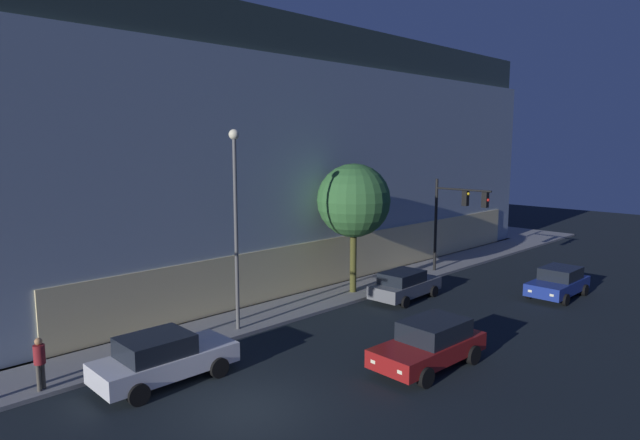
# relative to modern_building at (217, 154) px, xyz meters

# --- Properties ---
(ground_plane) EXTENTS (120.00, 120.00, 0.00)m
(ground_plane) POSITION_rel_modern_building_xyz_m (-14.24, -22.29, -7.26)
(ground_plane) COLOR black
(modern_building) EXTENTS (39.24, 28.42, 14.63)m
(modern_building) POSITION_rel_modern_building_xyz_m (0.00, 0.00, 0.00)
(modern_building) COLOR #4C4C51
(modern_building) RESTS_ON ground
(traffic_light_far_corner) EXTENTS (0.33, 3.76, 5.77)m
(traffic_light_far_corner) POSITION_rel_modern_building_xyz_m (5.16, -17.59, -3.12)
(traffic_light_far_corner) COLOR black
(traffic_light_far_corner) RESTS_ON sidewalk_corner
(street_lamp_sidewalk) EXTENTS (0.44, 0.44, 8.51)m
(street_lamp_sidewalk) POSITION_rel_modern_building_xyz_m (-10.23, -16.41, -1.81)
(street_lamp_sidewalk) COLOR #5A5A5A
(street_lamp_sidewalk) RESTS_ON sidewalk_corner
(sidewalk_tree) EXTENTS (3.90, 3.90, 6.90)m
(sidewalk_tree) POSITION_rel_modern_building_xyz_m (-2.26, -15.92, -2.18)
(sidewalk_tree) COLOR #48471E
(sidewalk_tree) RESTS_ON sidewalk_corner
(pedestrian_waiting) EXTENTS (0.36, 0.36, 1.75)m
(pedestrian_waiting) POSITION_rel_modern_building_xyz_m (-18.28, -16.71, -6.06)
(pedestrian_waiting) COLOR #4C473D
(pedestrian_waiting) RESTS_ON sidewalk_corner
(car_white) EXTENTS (4.78, 2.25, 1.70)m
(car_white) POSITION_rel_modern_building_xyz_m (-15.02, -18.68, -6.39)
(car_white) COLOR silver
(car_white) RESTS_ON ground
(car_red) EXTENTS (4.74, 2.32, 1.69)m
(car_red) POSITION_rel_modern_building_xyz_m (-7.45, -24.30, -6.38)
(car_red) COLOR maroon
(car_red) RESTS_ON ground
(car_grey) EXTENTS (4.43, 2.13, 1.52)m
(car_grey) POSITION_rel_modern_building_xyz_m (-1.07, -18.45, -6.47)
(car_grey) COLOR slate
(car_grey) RESTS_ON ground
(car_blue) EXTENTS (4.21, 2.09, 1.55)m
(car_blue) POSITION_rel_modern_building_xyz_m (5.12, -23.90, -6.47)
(car_blue) COLOR navy
(car_blue) RESTS_ON ground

